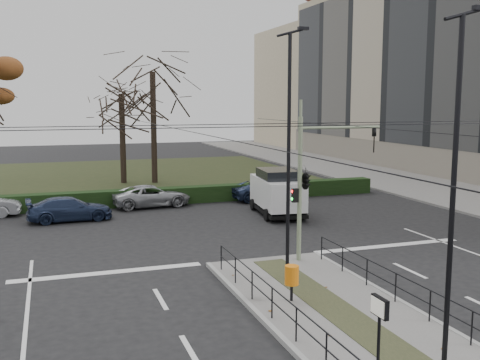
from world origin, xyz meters
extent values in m
plane|color=black|center=(0.00, 0.00, 0.00)|extent=(140.00, 140.00, 0.00)
cube|color=slate|center=(0.00, -2.50, 0.07)|extent=(4.40, 15.00, 0.14)
cube|color=slate|center=(18.00, 22.00, 0.07)|extent=(8.00, 90.00, 0.14)
cube|color=#273018|center=(-6.00, 32.00, 0.05)|extent=(38.00, 26.00, 0.10)
cube|color=black|center=(-6.00, 18.60, 0.50)|extent=(38.00, 1.00, 1.00)
cube|color=black|center=(21.95, 24.00, 9.90)|extent=(0.10, 50.96, 14.76)
cylinder|color=black|center=(-2.05, 4.00, 0.59)|extent=(0.04, 0.04, 0.90)
cylinder|color=black|center=(2.05, 4.00, 0.59)|extent=(0.04, 0.04, 0.90)
cylinder|color=black|center=(-2.05, -2.60, 1.04)|extent=(0.04, 13.20, 0.04)
cylinder|color=black|center=(2.05, -2.60, 1.04)|extent=(0.04, 13.20, 0.04)
cylinder|color=black|center=(0.00, 1.00, 5.50)|extent=(20.00, 0.02, 0.02)
cylinder|color=black|center=(0.00, 3.00, 5.50)|extent=(20.00, 0.02, 0.02)
cylinder|color=black|center=(-3.50, -2.00, 5.30)|extent=(0.02, 34.00, 0.02)
cylinder|color=black|center=(3.50, -2.00, 5.30)|extent=(0.02, 34.00, 0.02)
cylinder|color=gray|center=(1.17, 4.21, 2.92)|extent=(0.17, 0.17, 5.56)
cylinder|color=gray|center=(2.88, 4.21, 5.27)|extent=(3.42, 0.11, 0.11)
imported|color=black|center=(4.37, 4.21, 4.74)|extent=(0.22, 0.24, 0.96)
imported|color=black|center=(1.40, 4.21, 3.35)|extent=(1.20, 2.14, 0.86)
cube|color=black|center=(0.98, 4.21, 2.71)|extent=(0.24, 0.17, 0.53)
sphere|color=#FF0C0C|center=(0.87, 4.21, 2.87)|extent=(0.12, 0.12, 0.12)
sphere|color=#0CE533|center=(0.87, 4.21, 2.58)|extent=(0.12, 0.12, 0.12)
cylinder|color=black|center=(-0.94, 0.17, 0.41)|extent=(0.09, 0.09, 0.55)
cylinder|color=orange|center=(-0.94, 0.17, 0.96)|extent=(0.44, 0.44, 0.60)
cylinder|color=black|center=(-1.50, -5.51, 1.14)|extent=(0.07, 0.07, 2.00)
cube|color=black|center=(-1.50, -5.51, 2.04)|extent=(0.10, 0.55, 0.42)
cube|color=white|center=(-1.56, -5.51, 2.04)|extent=(0.02, 0.48, 0.35)
cylinder|color=black|center=(0.21, -5.49, 4.08)|extent=(0.12, 0.12, 7.88)
cylinder|color=black|center=(-0.21, 2.19, 4.32)|extent=(0.13, 0.13, 8.36)
cube|color=black|center=(0.26, 2.19, 8.66)|extent=(0.37, 0.15, 0.10)
imported|color=#202C4C|center=(-6.96, 15.35, 0.63)|extent=(4.44, 1.99, 1.27)
imported|color=#A0A3A8|center=(-2.15, 18.00, 0.65)|extent=(4.83, 2.54, 1.30)
cube|color=white|center=(4.05, 13.31, 1.27)|extent=(2.52, 4.93, 1.53)
cube|color=black|center=(4.05, 13.31, 2.19)|extent=(2.12, 2.80, 0.72)
cube|color=black|center=(4.05, 13.31, 0.30)|extent=(2.57, 5.03, 0.18)
cylinder|color=black|center=(4.86, 11.64, 0.33)|extent=(0.29, 0.68, 0.66)
cylinder|color=black|center=(2.89, 11.87, 0.33)|extent=(0.29, 0.68, 0.66)
cylinder|color=black|center=(5.22, 14.75, 0.33)|extent=(0.29, 0.68, 0.66)
cylinder|color=black|center=(3.24, 14.97, 0.33)|extent=(0.29, 0.68, 0.66)
cylinder|color=black|center=(-0.26, 27.33, 4.29)|extent=(0.44, 0.44, 8.37)
cylinder|color=black|center=(-2.53, 27.98, 3.47)|extent=(0.44, 0.44, 6.75)
imported|color=#202C4C|center=(5.24, 18.00, 0.64)|extent=(4.73, 2.37, 1.29)
camera|label=1|loc=(-7.86, -15.12, 6.27)|focal=42.00mm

